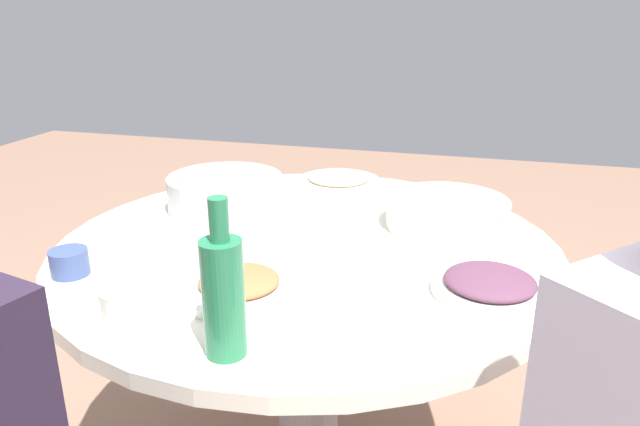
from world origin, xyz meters
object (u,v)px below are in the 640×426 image
(rice_bowl, at_px, (225,192))
(dish_tofu_braise, at_px, (239,285))
(tea_cup_near, at_px, (69,262))
(round_dining_table, at_px, (308,306))
(dish_noodles, at_px, (339,180))
(tea_cup_far, at_px, (124,308))
(soup_bowl, at_px, (447,214))
(green_bottle, at_px, (223,294))
(dish_eggplant, at_px, (490,285))

(rice_bowl, relative_size, dish_tofu_braise, 1.29)
(dish_tofu_braise, relative_size, tea_cup_near, 3.07)
(round_dining_table, height_order, dish_noodles, dish_noodles)
(dish_tofu_braise, height_order, tea_cup_far, tea_cup_far)
(dish_noodles, bearing_deg, tea_cup_near, -116.67)
(soup_bowl, height_order, green_bottle, green_bottle)
(round_dining_table, relative_size, dish_noodles, 4.59)
(dish_tofu_braise, bearing_deg, tea_cup_far, -130.66)
(tea_cup_far, bearing_deg, dish_eggplant, 25.79)
(soup_bowl, relative_size, dish_tofu_braise, 1.26)
(soup_bowl, relative_size, green_bottle, 1.14)
(rice_bowl, height_order, soup_bowl, rice_bowl)
(dish_tofu_braise, xyz_separation_m, tea_cup_near, (-0.36, -0.02, 0.01))
(round_dining_table, relative_size, green_bottle, 4.44)
(dish_tofu_braise, distance_m, dish_noodles, 0.73)
(dish_eggplant, bearing_deg, soup_bowl, 107.15)
(soup_bowl, distance_m, tea_cup_far, 0.80)
(dish_noodles, xyz_separation_m, green_bottle, (0.05, -0.93, 0.09))
(dish_eggplant, distance_m, dish_noodles, 0.75)
(rice_bowl, bearing_deg, round_dining_table, -30.56)
(rice_bowl, height_order, dish_eggplant, rice_bowl)
(dish_tofu_braise, bearing_deg, tea_cup_near, -177.42)
(dish_tofu_braise, distance_m, green_bottle, 0.22)
(soup_bowl, height_order, tea_cup_near, soup_bowl)
(soup_bowl, xyz_separation_m, green_bottle, (-0.29, -0.66, 0.07))
(green_bottle, bearing_deg, rice_bowl, 114.01)
(soup_bowl, distance_m, dish_noodles, 0.44)
(dish_noodles, xyz_separation_m, tea_cup_near, (-0.38, -0.75, 0.01))
(rice_bowl, bearing_deg, tea_cup_far, -82.27)
(tea_cup_near, distance_m, tea_cup_far, 0.27)
(round_dining_table, xyz_separation_m, dish_noodles, (-0.04, 0.46, 0.18))
(dish_tofu_braise, relative_size, dish_eggplant, 1.07)
(round_dining_table, xyz_separation_m, tea_cup_far, (-0.19, -0.44, 0.20))
(round_dining_table, xyz_separation_m, tea_cup_near, (-0.41, -0.30, 0.19))
(tea_cup_near, bearing_deg, dish_eggplant, 9.78)
(dish_eggplant, distance_m, tea_cup_near, 0.83)
(soup_bowl, height_order, dish_noodles, soup_bowl)
(dish_noodles, relative_size, tea_cup_far, 3.28)
(tea_cup_far, bearing_deg, tea_cup_near, 146.12)
(rice_bowl, bearing_deg, green_bottle, -65.99)
(dish_eggplant, xyz_separation_m, tea_cup_near, (-0.82, -0.14, 0.01))
(round_dining_table, distance_m, rice_bowl, 0.38)
(dish_tofu_braise, bearing_deg, green_bottle, -72.94)
(rice_bowl, xyz_separation_m, dish_tofu_braise, (0.22, -0.44, -0.03))
(dish_noodles, bearing_deg, round_dining_table, -85.45)
(soup_bowl, xyz_separation_m, dish_noodles, (-0.34, 0.27, -0.02))
(soup_bowl, height_order, dish_tofu_braise, soup_bowl)
(dish_noodles, bearing_deg, tea_cup_far, -99.85)
(soup_bowl, bearing_deg, rice_bowl, -178.00)
(rice_bowl, bearing_deg, dish_tofu_braise, -63.11)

